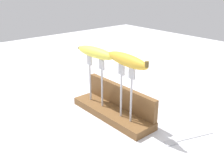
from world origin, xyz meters
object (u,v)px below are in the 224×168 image
(fork_stand_left, at_px, (96,76))
(banana_raised_right, at_px, (127,60))
(fork_stand_right, at_px, (126,88))
(banana_raised_left, at_px, (95,52))
(fork_fallen_near, at_px, (184,139))

(fork_stand_left, relative_size, banana_raised_right, 0.92)
(fork_stand_right, distance_m, banana_raised_right, 0.10)
(fork_stand_left, xyz_separation_m, banana_raised_left, (-0.00, -0.00, 0.09))
(banana_raised_left, xyz_separation_m, fork_fallen_near, (0.35, 0.08, -0.22))
(banana_raised_left, bearing_deg, fork_stand_left, 2.40)
(fork_fallen_near, bearing_deg, banana_raised_right, -157.29)
(fork_stand_left, bearing_deg, fork_stand_right, 0.00)
(fork_fallen_near, bearing_deg, fork_stand_right, -157.29)
(fork_stand_right, relative_size, fork_fallen_near, 1.09)
(banana_raised_right, distance_m, fork_fallen_near, 0.31)
(fork_stand_right, bearing_deg, fork_fallen_near, 22.71)
(banana_raised_right, bearing_deg, banana_raised_left, -180.00)
(fork_stand_right, distance_m, banana_raised_left, 0.19)
(fork_stand_right, xyz_separation_m, banana_raised_right, (-0.00, 0.00, 0.10))
(banana_raised_right, relative_size, fork_fallen_near, 1.13)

